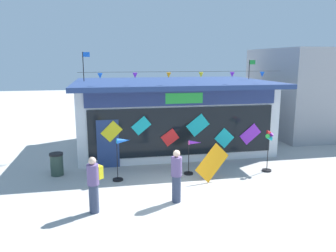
% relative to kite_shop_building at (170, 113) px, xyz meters
% --- Properties ---
extents(ground_plane, '(80.00, 80.00, 0.00)m').
position_rel_kite_shop_building_xyz_m(ground_plane, '(-0.87, -6.25, -1.71)').
color(ground_plane, '#ADAAA5').
extents(kite_shop_building, '(9.24, 6.58, 4.74)m').
position_rel_kite_shop_building_xyz_m(kite_shop_building, '(0.00, 0.00, 0.00)').
color(kite_shop_building, silver).
rests_on(kite_shop_building, ground_plane).
extents(wind_spinner_far_left, '(0.69, 0.39, 1.60)m').
position_rel_kite_shop_building_xyz_m(wind_spinner_far_left, '(-2.73, -4.42, -0.66)').
color(wind_spinner_far_left, black).
rests_on(wind_spinner_far_left, ground_plane).
extents(wind_spinner_left, '(0.68, 0.36, 1.34)m').
position_rel_kite_shop_building_xyz_m(wind_spinner_left, '(-0.00, -4.26, -0.89)').
color(wind_spinner_left, black).
rests_on(wind_spinner_left, ground_plane).
extents(wind_spinner_center_left, '(0.43, 0.37, 1.69)m').
position_rel_kite_shop_building_xyz_m(wind_spinner_center_left, '(3.03, -4.54, -0.61)').
color(wind_spinner_center_left, black).
rests_on(wind_spinner_center_left, ground_plane).
extents(person_near_camera, '(0.47, 0.44, 1.68)m').
position_rel_kite_shop_building_xyz_m(person_near_camera, '(-3.65, -6.89, -0.82)').
color(person_near_camera, '#333D56').
rests_on(person_near_camera, ground_plane).
extents(person_mid_plaza, '(0.34, 0.34, 1.68)m').
position_rel_kite_shop_building_xyz_m(person_mid_plaza, '(-1.16, -6.65, -0.85)').
color(person_mid_plaza, '#333D56').
rests_on(person_mid_plaza, ground_plane).
extents(trash_bin, '(0.52, 0.52, 0.88)m').
position_rel_kite_shop_building_xyz_m(trash_bin, '(-5.15, -3.39, -1.26)').
color(trash_bin, '#2D4238').
rests_on(trash_bin, ground_plane).
extents(display_kite_on_ground, '(1.39, 0.38, 1.39)m').
position_rel_kite_shop_building_xyz_m(display_kite_on_ground, '(0.51, -5.12, -1.02)').
color(display_kite_on_ground, orange).
rests_on(display_kite_on_ground, ground_plane).
extents(neighbour_building, '(5.75, 6.06, 5.00)m').
position_rel_kite_shop_building_xyz_m(neighbour_building, '(9.00, 1.71, 0.79)').
color(neighbour_building, '#99999E').
rests_on(neighbour_building, ground_plane).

